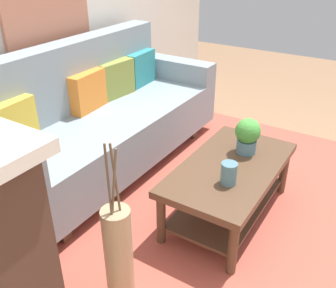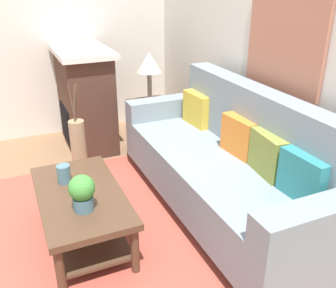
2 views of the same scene
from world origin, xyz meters
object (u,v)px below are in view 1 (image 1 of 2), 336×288
throw_pillow_orange (88,91)px  coffee_table (229,179)px  throw_pillow_teal (141,68)px  potted_plant_tabletop (247,135)px  throw_pillow_olive (116,79)px  tabletop_vase (229,173)px  throw_pillow_mustard (12,124)px  floor_vase (119,258)px  couch (102,122)px

throw_pillow_orange → coffee_table: (-0.07, -1.33, -0.37)m
coffee_table → throw_pillow_teal: bearing=58.6°
coffee_table → potted_plant_tabletop: bearing=-4.5°
throw_pillow_olive → tabletop_vase: throw_pillow_olive is taller
throw_pillow_mustard → throw_pillow_orange: size_ratio=1.00×
throw_pillow_mustard → coffee_table: 1.54m
throw_pillow_teal → coffee_table: (-0.81, -1.33, -0.37)m
throw_pillow_olive → floor_vase: throw_pillow_olive is taller
throw_pillow_teal → throw_pillow_olive: bearing=180.0°
tabletop_vase → throw_pillow_olive: bearing=65.3°
couch → throw_pillow_orange: 0.28m
throw_pillow_teal → floor_vase: throw_pillow_teal is taller
couch → throw_pillow_olive: 0.47m
tabletop_vase → floor_vase: floor_vase is taller
throw_pillow_mustard → tabletop_vase: throw_pillow_mustard is taller
throw_pillow_teal → potted_plant_tabletop: throw_pillow_teal is taller
tabletop_vase → floor_vase: 0.85m
couch → potted_plant_tabletop: bearing=-82.6°
couch → floor_vase: 1.47m
throw_pillow_olive → potted_plant_tabletop: (-0.22, -1.35, -0.11)m
throw_pillow_mustard → throw_pillow_olive: bearing=0.0°
coffee_table → tabletop_vase: size_ratio=7.62×
coffee_table → tabletop_vase: bearing=-160.6°
throw_pillow_orange → floor_vase: bearing=-132.6°
potted_plant_tabletop → throw_pillow_olive: bearing=80.9°
throw_pillow_olive → coffee_table: (-0.44, -1.33, -0.37)m
throw_pillow_orange → couch: bearing=-90.0°
throw_pillow_orange → floor_vase: size_ratio=0.58×
throw_pillow_orange → throw_pillow_teal: same height
couch → throw_pillow_teal: (0.75, 0.12, 0.25)m
couch → throw_pillow_olive: couch is taller
throw_pillow_orange → floor_vase: (-1.05, -1.14, -0.37)m
throw_pillow_olive → floor_vase: 1.87m
coffee_table → throw_pillow_orange: bearing=87.2°
throw_pillow_olive → tabletop_vase: (-0.65, -1.41, -0.18)m
couch → throw_pillow_mustard: 0.80m
throw_pillow_mustard → throw_pillow_teal: same height
throw_pillow_orange → throw_pillow_teal: 0.75m
throw_pillow_orange → coffee_table: throw_pillow_orange is taller
floor_vase → couch: bearing=44.1°
couch → potted_plant_tabletop: (0.16, -1.23, 0.14)m
throw_pillow_mustard → throw_pillow_teal: size_ratio=1.00×
coffee_table → throw_pillow_mustard: bearing=117.2°
throw_pillow_olive → potted_plant_tabletop: throw_pillow_olive is taller
tabletop_vase → couch: bearing=78.0°
throw_pillow_olive → throw_pillow_teal: (0.37, 0.00, 0.00)m
throw_pillow_teal → potted_plant_tabletop: size_ratio=1.37×
throw_pillow_olive → tabletop_vase: size_ratio=2.49×
potted_plant_tabletop → floor_vase: 1.26m
coffee_table → tabletop_vase: 0.29m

